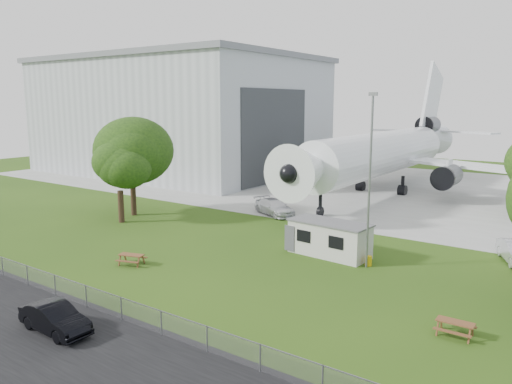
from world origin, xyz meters
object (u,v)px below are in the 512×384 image
Objects in this scene: airliner at (385,151)px; site_cabin at (330,238)px; car_centre_sedan at (55,319)px; hangar at (180,114)px; picnic_east at (454,336)px; picnic_west at (132,265)px.

site_cabin is (6.80, -28.64, -3.96)m from airliner.
airliner is at bearing 3.12° from car_centre_sedan.
picnic_east is (53.95, -37.13, -9.41)m from hangar.
picnic_west is at bearing -50.41° from hangar.
site_cabin is 14.02m from picnic_east.
hangar is 23.89× the size of picnic_west.
site_cabin reaches higher than car_centre_sedan.
car_centre_sedan is at bearing -79.10° from picnic_west.
picnic_east is at bearing -64.07° from airliner.
airliner is 48.45m from car_centre_sedan.
picnic_west is (32.23, -38.97, -9.41)m from hangar.
hangar reaches higher than car_centre_sedan.
site_cabin is 14.71m from picnic_west.
picnic_west is 21.80m from picnic_east.
car_centre_sedan is at bearing -146.54° from picnic_east.
site_cabin is (42.77, -28.79, -8.09)m from hangar.
car_centre_sedan is (1.37, -48.22, -4.54)m from airliner.
picnic_west is 1.00× the size of picnic_east.
site_cabin is at bearing -76.65° from airliner.
hangar is 0.90× the size of airliner.
site_cabin is at bearing 142.69° from picnic_east.
picnic_west is 0.41× the size of car_centre_sedan.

